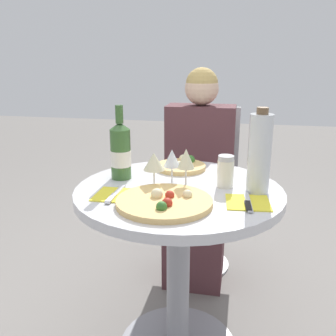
% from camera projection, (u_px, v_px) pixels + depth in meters
% --- Properties ---
extents(dining_table, '(0.81, 0.81, 0.76)m').
position_uv_depth(dining_table, '(178.00, 237.00, 1.51)').
color(dining_table, gray).
rests_on(dining_table, ground_plane).
extents(chair_behind_diner, '(0.43, 0.43, 0.96)m').
position_uv_depth(chair_behind_diner, '(200.00, 190.00, 2.29)').
color(chair_behind_diner, '#ADADB2').
rests_on(chair_behind_diner, ground_plane).
extents(seated_diner, '(0.38, 0.41, 1.20)m').
position_uv_depth(seated_diner, '(197.00, 188.00, 2.13)').
color(seated_diner, '#512D33').
rests_on(seated_diner, ground_plane).
extents(pizza_large, '(0.33, 0.33, 0.05)m').
position_uv_depth(pizza_large, '(165.00, 201.00, 1.29)').
color(pizza_large, '#DBB26B').
rests_on(pizza_large, dining_table).
extents(pizza_small_far, '(0.23, 0.23, 0.05)m').
position_uv_depth(pizza_small_far, '(181.00, 166.00, 1.70)').
color(pizza_small_far, '#DBB26B').
rests_on(pizza_small_far, dining_table).
extents(wine_bottle, '(0.09, 0.09, 0.31)m').
position_uv_depth(wine_bottle, '(121.00, 151.00, 1.54)').
color(wine_bottle, '#38602D').
rests_on(wine_bottle, dining_table).
extents(tall_carafe, '(0.08, 0.08, 0.32)m').
position_uv_depth(tall_carafe, '(260.00, 154.00, 1.36)').
color(tall_carafe, silver).
rests_on(tall_carafe, dining_table).
extents(sugar_shaker, '(0.06, 0.06, 0.13)m').
position_uv_depth(sugar_shaker, '(226.00, 172.00, 1.45)').
color(sugar_shaker, silver).
rests_on(sugar_shaker, dining_table).
extents(wine_glass_front_left, '(0.08, 0.08, 0.14)m').
position_uv_depth(wine_glass_front_left, '(154.00, 162.00, 1.44)').
color(wine_glass_front_left, silver).
rests_on(wine_glass_front_left, dining_table).
extents(wine_glass_center, '(0.07, 0.07, 0.14)m').
position_uv_depth(wine_glass_center, '(172.00, 159.00, 1.46)').
color(wine_glass_center, silver).
rests_on(wine_glass_center, dining_table).
extents(wine_glass_front_right, '(0.07, 0.07, 0.16)m').
position_uv_depth(wine_glass_front_right, '(186.00, 160.00, 1.41)').
color(wine_glass_front_right, silver).
rests_on(wine_glass_front_right, dining_table).
extents(place_setting_left, '(0.15, 0.19, 0.01)m').
position_uv_depth(place_setting_left, '(115.00, 195.00, 1.37)').
color(place_setting_left, yellow).
rests_on(place_setting_left, dining_table).
extents(place_setting_right, '(0.16, 0.19, 0.01)m').
position_uv_depth(place_setting_right, '(248.00, 202.00, 1.30)').
color(place_setting_right, yellow).
rests_on(place_setting_right, dining_table).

